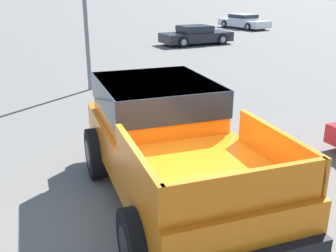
{
  "coord_description": "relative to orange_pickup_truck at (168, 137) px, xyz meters",
  "views": [
    {
      "loc": [
        -0.62,
        -5.68,
        3.5
      ],
      "look_at": [
        0.07,
        1.06,
        1.04
      ],
      "focal_mm": 42.0,
      "sensor_mm": 36.0,
      "label": 1
    }
  ],
  "objects": [
    {
      "name": "parked_car_white",
      "position": [
        9.11,
        26.86,
        -0.51
      ],
      "size": [
        3.7,
        4.87,
        1.16
      ],
      "rotation": [
        0.0,
        0.0,
        3.62
      ],
      "color": "white",
      "rests_on": "ground_plane"
    },
    {
      "name": "parked_car_dark",
      "position": [
        3.57,
        18.09,
        -0.52
      ],
      "size": [
        4.68,
        3.13,
        1.13
      ],
      "rotation": [
        0.0,
        0.0,
        5.06
      ],
      "color": "#232328",
      "rests_on": "ground_plane"
    },
    {
      "name": "ground_plane",
      "position": [
        0.0,
        -0.37,
        -1.1
      ],
      "size": [
        320.0,
        320.0,
        0.0
      ],
      "primitive_type": "plane",
      "color": "slate"
    },
    {
      "name": "orange_pickup_truck",
      "position": [
        0.0,
        0.0,
        0.0
      ],
      "size": [
        3.23,
        5.35,
        1.92
      ],
      "rotation": [
        0.0,
        0.0,
        0.23
      ],
      "color": "orange",
      "rests_on": "ground_plane"
    }
  ]
}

